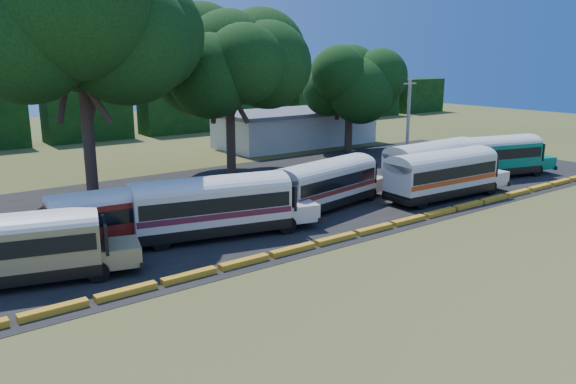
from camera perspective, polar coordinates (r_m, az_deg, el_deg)
ground at (r=31.68m, az=8.10°, el=-4.95°), size 160.00×160.00×0.00m
asphalt_strip at (r=41.21m, az=-2.70°, el=-0.43°), size 64.00×24.00×0.02m
curb at (r=32.31m, az=6.86°, el=-4.25°), size 53.70×0.45×0.30m
terminal_building at (r=65.02m, az=0.80°, el=6.59°), size 19.00×9.00×4.00m
treeline_backdrop at (r=72.70m, az=-19.69°, el=7.31°), size 130.00×4.00×6.00m
bus_beige at (r=27.77m, az=-26.61°, el=-4.89°), size 10.31×5.05×3.29m
bus_red at (r=31.42m, az=-15.60°, el=-1.95°), size 10.03×3.43×3.23m
bus_cream_west at (r=31.77m, az=-7.41°, el=-1.11°), size 11.04×5.04×3.53m
bus_cream_east at (r=37.58m, az=3.99°, el=1.09°), size 10.39×4.39×3.32m
bus_white_red at (r=41.46m, az=15.53°, el=1.99°), size 10.92×3.21×3.55m
bus_white_blue at (r=45.71m, az=14.54°, el=3.09°), size 10.83×3.09×3.53m
bus_teal at (r=50.29m, az=20.09°, el=3.65°), size 11.00×5.25×3.51m
tree_west at (r=40.66m, az=-20.53°, el=16.34°), size 13.42×13.42×17.47m
tree_center at (r=48.85m, az=-6.03°, el=13.54°), size 10.50×10.50×13.89m
tree_east at (r=60.37m, az=6.31°, el=11.61°), size 8.78×8.78×11.23m
utility_pole at (r=53.56m, az=12.10°, el=7.00°), size 1.60×0.30×7.98m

